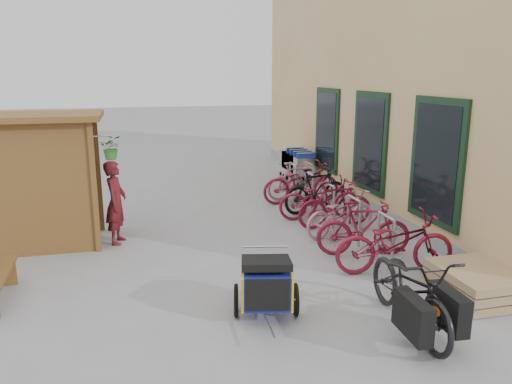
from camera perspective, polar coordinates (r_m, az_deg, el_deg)
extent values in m
plane|color=gray|center=(7.82, -0.87, -9.89)|extent=(80.00, 80.00, 0.00)
cube|color=#D9BC7D|center=(14.08, 21.86, 14.21)|extent=(6.00, 13.00, 7.00)
cube|color=gray|center=(12.95, 10.01, 0.15)|extent=(0.18, 13.00, 0.30)
cube|color=black|center=(9.18, 19.92, 3.29)|extent=(0.06, 1.50, 2.20)
cube|color=black|center=(9.17, 19.77, 3.28)|extent=(0.02, 1.25, 1.95)
cube|color=black|center=(11.31, 12.89, 5.55)|extent=(0.06, 1.50, 2.20)
cube|color=black|center=(11.30, 12.75, 5.55)|extent=(0.02, 1.25, 1.95)
cube|color=black|center=(13.57, 8.11, 7.04)|extent=(0.06, 1.50, 2.20)
cube|color=black|center=(13.56, 7.99, 7.04)|extent=(0.02, 1.25, 1.95)
cube|color=brown|center=(9.07, -17.99, 0.41)|extent=(0.09, 0.09, 2.30)
cube|color=brown|center=(10.34, -17.57, 2.00)|extent=(0.09, 0.09, 2.30)
cube|color=brown|center=(9.21, -23.56, 0.12)|extent=(1.80, 0.05, 2.30)
cube|color=brown|center=(10.40, -22.52, 1.66)|extent=(1.80, 0.05, 2.30)
cube|color=brown|center=(9.64, -23.67, 7.92)|extent=(2.15, 1.65, 0.10)
cube|color=brown|center=(9.89, -24.02, -0.54)|extent=(1.30, 1.15, 0.04)
cube|color=brown|center=(9.77, -24.36, 2.87)|extent=(1.30, 1.15, 0.04)
cylinder|color=#A5A8AD|center=(8.91, -17.25, 6.12)|extent=(0.36, 0.02, 0.02)
imported|color=#2A6C26|center=(8.92, -16.20, 4.91)|extent=(0.38, 0.33, 0.42)
cylinder|color=#A5A8AD|center=(8.25, 15.36, -5.97)|extent=(0.05, 0.05, 0.84)
cylinder|color=#A5A8AD|center=(8.66, 13.75, -4.93)|extent=(0.05, 0.05, 0.84)
cylinder|color=#A5A8AD|center=(8.33, 14.71, -2.70)|extent=(0.05, 0.50, 0.05)
cylinder|color=#A5A8AD|center=(9.26, 11.74, -3.63)|extent=(0.05, 0.05, 0.84)
cylinder|color=#A5A8AD|center=(9.69, 10.46, -2.79)|extent=(0.05, 0.05, 0.84)
cylinder|color=#A5A8AD|center=(9.36, 11.21, -0.74)|extent=(0.05, 0.50, 0.05)
cylinder|color=#A5A8AD|center=(10.30, 8.86, -1.74)|extent=(0.05, 0.05, 0.84)
cylinder|color=#A5A8AD|center=(10.75, 7.83, -1.06)|extent=(0.05, 0.05, 0.84)
cylinder|color=#A5A8AD|center=(10.42, 8.41, 0.84)|extent=(0.05, 0.50, 0.05)
cylinder|color=#A5A8AD|center=(11.38, 6.52, -0.20)|extent=(0.05, 0.05, 0.84)
cylinder|color=#A5A8AD|center=(11.83, 5.67, 0.36)|extent=(0.05, 0.05, 0.84)
cylinder|color=#A5A8AD|center=(11.52, 6.14, 2.12)|extent=(0.05, 0.50, 0.05)
cylinder|color=#A5A8AD|center=(12.48, 4.59, 1.07)|extent=(0.05, 0.05, 0.84)
cylinder|color=#A5A8AD|center=(12.94, 3.88, 1.54)|extent=(0.05, 0.05, 0.84)
cylinder|color=#A5A8AD|center=(12.63, 4.26, 3.17)|extent=(0.05, 0.50, 0.05)
cube|color=#A2855E|center=(7.87, 23.89, -10.39)|extent=(1.00, 1.20, 0.12)
cube|color=#A2855E|center=(7.82, 23.99, -9.45)|extent=(1.00, 1.20, 0.12)
cube|color=#A2855E|center=(7.77, 24.09, -8.50)|extent=(1.00, 1.20, 0.12)
cube|color=brown|center=(8.41, -26.94, -8.35)|extent=(0.37, 0.06, 0.37)
cube|color=silver|center=(14.18, 5.18, 3.14)|extent=(0.51, 0.79, 0.48)
cube|color=#17359B|center=(13.75, 5.76, 4.19)|extent=(0.51, 0.04, 0.17)
cylinder|color=silver|center=(13.72, 5.81, 4.44)|extent=(0.54, 0.03, 0.03)
cylinder|color=black|center=(13.91, 4.78, 0.84)|extent=(0.04, 0.11, 0.11)
cube|color=silver|center=(14.48, 4.75, 3.37)|extent=(0.51, 0.79, 0.48)
cube|color=#17359B|center=(14.06, 5.31, 4.40)|extent=(0.51, 0.04, 0.17)
cylinder|color=silver|center=(14.02, 5.35, 4.64)|extent=(0.54, 0.03, 0.03)
cylinder|color=black|center=(14.21, 4.36, 1.12)|extent=(0.04, 0.11, 0.11)
cube|color=silver|center=(14.79, 4.35, 3.59)|extent=(0.51, 0.79, 0.48)
cube|color=#17359B|center=(14.36, 4.88, 4.60)|extent=(0.51, 0.04, 0.17)
cylinder|color=silver|center=(14.32, 4.92, 4.84)|extent=(0.54, 0.03, 0.03)
cylinder|color=black|center=(14.52, 3.95, 1.39)|extent=(0.04, 0.11, 0.11)
cube|color=silver|center=(15.09, 3.95, 3.80)|extent=(0.51, 0.79, 0.48)
cube|color=#17359B|center=(14.66, 4.46, 4.80)|extent=(0.51, 0.04, 0.17)
cylinder|color=silver|center=(14.63, 4.50, 5.03)|extent=(0.54, 0.03, 0.03)
cylinder|color=black|center=(14.82, 3.56, 1.64)|extent=(0.04, 0.11, 0.11)
cube|color=navy|center=(6.57, 1.17, -10.42)|extent=(0.73, 0.87, 0.45)
cube|color=gold|center=(6.57, -1.56, -10.45)|extent=(0.20, 0.75, 0.45)
cube|color=gold|center=(6.59, 3.89, -10.37)|extent=(0.20, 0.75, 0.45)
cube|color=black|center=(6.20, 1.34, -11.69)|extent=(0.53, 0.15, 0.41)
cube|color=black|center=(6.51, 1.16, -8.08)|extent=(0.78, 0.85, 0.22)
torus|color=black|center=(6.67, -2.29, -12.28)|extent=(0.15, 0.44, 0.44)
torus|color=black|center=(6.70, 4.58, -12.18)|extent=(0.15, 0.44, 0.44)
cylinder|color=#B7B7BC|center=(6.09, 1.45, -14.92)|extent=(0.17, 0.64, 0.03)
cylinder|color=#B7B7BC|center=(6.83, 1.02, -6.27)|extent=(0.61, 0.16, 0.03)
imported|color=black|center=(6.52, 17.18, -10.49)|extent=(0.80, 2.01, 1.04)
cube|color=black|center=(6.00, 17.48, -13.41)|extent=(0.22, 0.66, 0.45)
cube|color=black|center=(6.32, 21.13, -12.31)|extent=(0.22, 0.66, 0.45)
cube|color=#DE4F14|center=(6.14, 19.39, -12.43)|extent=(0.13, 0.19, 0.12)
imported|color=maroon|center=(9.52, -15.72, -1.16)|extent=(0.50, 0.64, 1.55)
imported|color=maroon|center=(8.16, 15.57, -5.62)|extent=(1.98, 0.94, 1.00)
imported|color=maroon|center=(8.81, 12.19, -4.06)|extent=(1.69, 0.80, 0.98)
imported|color=#BD7A90|center=(9.82, 9.65, -2.40)|extent=(1.78, 1.09, 0.88)
imported|color=maroon|center=(10.27, 9.05, -1.39)|extent=(1.65, 0.55, 0.98)
imported|color=maroon|center=(10.79, 7.36, -0.72)|extent=(1.86, 0.87, 0.94)
imported|color=black|center=(11.36, 6.89, 0.24)|extent=(1.77, 0.92, 1.02)
imported|color=maroon|center=(12.11, 5.19, 1.08)|extent=(1.93, 0.70, 1.01)
imported|color=#BD7A90|center=(12.47, 4.63, 1.32)|extent=(1.63, 0.66, 0.95)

